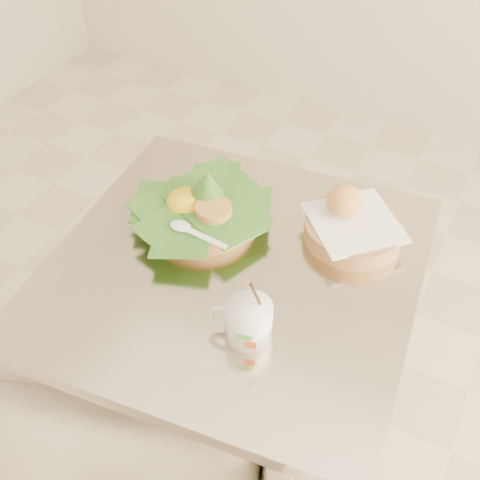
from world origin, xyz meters
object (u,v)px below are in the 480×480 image
at_px(cafe_table, 235,336).
at_px(coffee_mug, 247,320).
at_px(rice_basket, 202,206).
at_px(bread_basket, 352,225).

relative_size(cafe_table, coffee_mug, 5.39).
height_order(cafe_table, rice_basket, rice_basket).
height_order(rice_basket, bread_basket, rice_basket).
bearing_deg(coffee_mug, rice_basket, 134.04).
bearing_deg(bread_basket, cafe_table, -133.36).
distance_m(rice_basket, bread_basket, 0.31).
bearing_deg(cafe_table, bread_basket, 46.64).
bearing_deg(cafe_table, rice_basket, 143.70).
xyz_separation_m(cafe_table, rice_basket, (-0.12, 0.09, 0.26)).
relative_size(cafe_table, bread_basket, 3.22).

